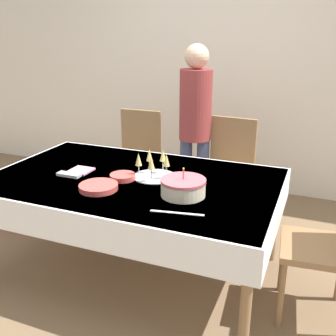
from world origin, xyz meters
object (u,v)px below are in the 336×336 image
at_px(plate_stack_dessert, 123,177).
at_px(person_standing, 195,119).
at_px(gift_bag, 17,213).
at_px(dining_chair_far_left, 137,158).
at_px(plate_stack_main, 98,187).
at_px(birthday_cake, 183,187).
at_px(champagne_tray, 154,166).
at_px(dining_chair_right_end, 334,238).
at_px(dining_chair_far_right, 228,170).

relative_size(plate_stack_dessert, person_standing, 0.11).
xyz_separation_m(plate_stack_dessert, person_standing, (0.16, 1.05, 0.20)).
relative_size(person_standing, gift_bag, 6.03).
bearing_deg(dining_chair_far_left, plate_stack_main, -74.70).
bearing_deg(birthday_cake, plate_stack_dessert, 167.37).
bearing_deg(gift_bag, plate_stack_dessert, -12.53).
relative_size(champagne_tray, gift_bag, 1.12).
xyz_separation_m(birthday_cake, champagne_tray, (-0.29, 0.22, 0.03)).
distance_m(dining_chair_right_end, champagne_tray, 1.20).
relative_size(dining_chair_far_right, plate_stack_main, 4.00).
bearing_deg(birthday_cake, person_standing, 104.91).
relative_size(dining_chair_far_left, dining_chair_right_end, 1.00).
bearing_deg(gift_bag, person_standing, 28.40).
height_order(dining_chair_far_right, birthday_cake, dining_chair_far_right).
bearing_deg(plate_stack_main, birthday_cake, 12.20).
height_order(champagne_tray, person_standing, person_standing).
distance_m(plate_stack_main, person_standing, 1.30).
relative_size(birthday_cake, plate_stack_main, 1.13).
bearing_deg(dining_chair_far_right, dining_chair_far_left, 179.98).
relative_size(champagne_tray, person_standing, 0.19).
bearing_deg(birthday_cake, gift_bag, 167.44).
height_order(dining_chair_right_end, birthday_cake, dining_chair_right_end).
distance_m(dining_chair_far_right, dining_chair_right_end, 1.25).
xyz_separation_m(dining_chair_far_right, champagne_tray, (-0.31, -0.85, 0.27)).
height_order(dining_chair_far_left, champagne_tray, dining_chair_far_left).
bearing_deg(dining_chair_far_left, person_standing, 8.28).
bearing_deg(dining_chair_right_end, person_standing, 139.94).
bearing_deg(dining_chair_far_right, dining_chair_right_end, -47.01).
bearing_deg(champagne_tray, person_standing, 91.11).
relative_size(dining_chair_far_right, gift_bag, 3.75).
bearing_deg(dining_chair_far_right, plate_stack_main, -114.83).
bearing_deg(champagne_tray, dining_chair_far_left, 123.26).
distance_m(dining_chair_far_right, gift_bag, 1.92).
relative_size(plate_stack_main, plate_stack_dessert, 1.42).
distance_m(plate_stack_dessert, person_standing, 1.08).
relative_size(birthday_cake, champagne_tray, 0.94).
distance_m(plate_stack_dessert, gift_bag, 1.43).
distance_m(champagne_tray, plate_stack_dessert, 0.22).
distance_m(plate_stack_main, plate_stack_dessert, 0.23).
bearing_deg(person_standing, dining_chair_far_left, -171.72).
distance_m(dining_chair_far_left, person_standing, 0.68).
xyz_separation_m(champagne_tray, plate_stack_main, (-0.24, -0.33, -0.07)).
xyz_separation_m(dining_chair_far_left, champagne_tray, (0.56, -0.85, 0.27)).
bearing_deg(champagne_tray, plate_stack_main, -125.55).
distance_m(person_standing, gift_bag, 1.81).
distance_m(champagne_tray, gift_bag, 1.60).
xyz_separation_m(person_standing, gift_bag, (-1.42, -0.77, -0.82)).
xyz_separation_m(dining_chair_far_left, plate_stack_main, (0.32, -1.18, 0.20)).
distance_m(dining_chair_far_left, champagne_tray, 1.06).
distance_m(dining_chair_right_end, person_standing, 1.60).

